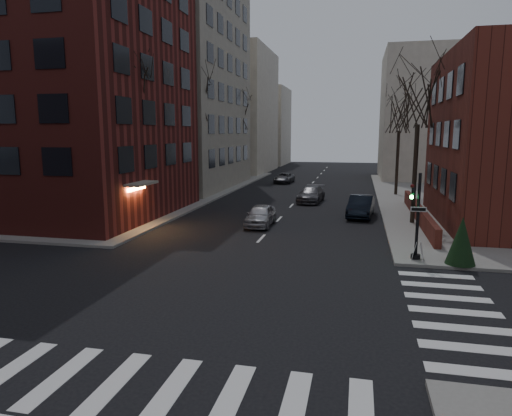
{
  "coord_description": "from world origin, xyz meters",
  "views": [
    {
      "loc": [
        5.25,
        -12.71,
        5.98
      ],
      "look_at": [
        0.03,
        10.54,
        2.0
      ],
      "focal_mm": 32.0,
      "sensor_mm": 36.0,
      "label": 1
    }
  ],
  "objects_px": {
    "streetlamp_far": "(247,146)",
    "parked_sedan": "(361,206)",
    "traffic_signal": "(416,222)",
    "car_lane_far": "(284,178)",
    "evergreen_shrub": "(462,241)",
    "sandwich_board": "(418,251)",
    "tree_right_a": "(419,99)",
    "car_lane_silver": "(261,215)",
    "tree_left_c": "(238,114)",
    "tree_left_b": "(196,98)",
    "tree_right_b": "(400,114)",
    "tree_left_a": "(130,91)",
    "car_lane_gray": "(311,194)",
    "streetlamp_near": "(187,154)"
  },
  "relations": [
    {
      "from": "streetlamp_far",
      "to": "parked_sedan",
      "type": "height_order",
      "value": "streetlamp_far"
    },
    {
      "from": "traffic_signal",
      "to": "car_lane_far",
      "type": "height_order",
      "value": "traffic_signal"
    },
    {
      "from": "car_lane_far",
      "to": "evergreen_shrub",
      "type": "bearing_deg",
      "value": -65.79
    },
    {
      "from": "sandwich_board",
      "to": "tree_right_a",
      "type": "bearing_deg",
      "value": 97.52
    },
    {
      "from": "car_lane_silver",
      "to": "tree_right_a",
      "type": "bearing_deg",
      "value": 14.32
    },
    {
      "from": "traffic_signal",
      "to": "tree_left_c",
      "type": "relative_size",
      "value": 0.41
    },
    {
      "from": "tree_left_b",
      "to": "tree_right_b",
      "type": "bearing_deg",
      "value": 18.82
    },
    {
      "from": "tree_right_a",
      "to": "parked_sedan",
      "type": "distance_m",
      "value": 8.26
    },
    {
      "from": "tree_right_a",
      "to": "tree_right_b",
      "type": "xyz_separation_m",
      "value": [
        0.0,
        14.0,
        -0.44
      ]
    },
    {
      "from": "tree_right_a",
      "to": "tree_left_b",
      "type": "bearing_deg",
      "value": 155.56
    },
    {
      "from": "streetlamp_far",
      "to": "car_lane_silver",
      "type": "bearing_deg",
      "value": -74.37
    },
    {
      "from": "tree_left_a",
      "to": "evergreen_shrub",
      "type": "xyz_separation_m",
      "value": [
        18.64,
        -5.5,
        -7.25
      ]
    },
    {
      "from": "car_lane_silver",
      "to": "car_lane_gray",
      "type": "relative_size",
      "value": 0.85
    },
    {
      "from": "tree_right_b",
      "to": "car_lane_silver",
      "type": "bearing_deg",
      "value": -120.27
    },
    {
      "from": "car_lane_silver",
      "to": "car_lane_gray",
      "type": "xyz_separation_m",
      "value": [
        2.14,
        10.78,
        -0.0
      ]
    },
    {
      "from": "traffic_signal",
      "to": "tree_left_a",
      "type": "bearing_deg",
      "value": 163.35
    },
    {
      "from": "tree_left_c",
      "to": "car_lane_silver",
      "type": "height_order",
      "value": "tree_left_c"
    },
    {
      "from": "car_lane_far",
      "to": "tree_left_b",
      "type": "bearing_deg",
      "value": -108.35
    },
    {
      "from": "tree_left_c",
      "to": "evergreen_shrub",
      "type": "distance_m",
      "value": 37.23
    },
    {
      "from": "tree_left_b",
      "to": "evergreen_shrub",
      "type": "xyz_separation_m",
      "value": [
        18.64,
        -17.5,
        -7.69
      ]
    },
    {
      "from": "tree_right_a",
      "to": "car_lane_far",
      "type": "height_order",
      "value": "tree_right_a"
    },
    {
      "from": "sandwich_board",
      "to": "tree_left_b",
      "type": "bearing_deg",
      "value": 146.62
    },
    {
      "from": "streetlamp_near",
      "to": "car_lane_far",
      "type": "xyz_separation_m",
      "value": [
        4.87,
        18.75,
        -3.64
      ]
    },
    {
      "from": "car_lane_gray",
      "to": "sandwich_board",
      "type": "height_order",
      "value": "car_lane_gray"
    },
    {
      "from": "tree_left_b",
      "to": "tree_left_c",
      "type": "xyz_separation_m",
      "value": [
        0.0,
        14.0,
        -0.88
      ]
    },
    {
      "from": "car_lane_gray",
      "to": "car_lane_far",
      "type": "xyz_separation_m",
      "value": [
        -4.67,
        14.43,
        -0.08
      ]
    },
    {
      "from": "streetlamp_near",
      "to": "parked_sedan",
      "type": "relative_size",
      "value": 1.36
    },
    {
      "from": "tree_right_b",
      "to": "traffic_signal",
      "type": "bearing_deg",
      "value": -92.15
    },
    {
      "from": "tree_left_c",
      "to": "parked_sedan",
      "type": "bearing_deg",
      "value": -54.18
    },
    {
      "from": "tree_right_a",
      "to": "tree_left_a",
      "type": "bearing_deg",
      "value": -167.2
    },
    {
      "from": "tree_left_b",
      "to": "parked_sedan",
      "type": "distance_m",
      "value": 17.5
    },
    {
      "from": "car_lane_silver",
      "to": "car_lane_far",
      "type": "distance_m",
      "value": 25.33
    },
    {
      "from": "traffic_signal",
      "to": "tree_left_b",
      "type": "xyz_separation_m",
      "value": [
        -16.74,
        17.01,
        7.0
      ]
    },
    {
      "from": "streetlamp_near",
      "to": "car_lane_far",
      "type": "height_order",
      "value": "streetlamp_near"
    },
    {
      "from": "tree_left_b",
      "to": "parked_sedan",
      "type": "bearing_deg",
      "value": -22.23
    },
    {
      "from": "parked_sedan",
      "to": "car_lane_far",
      "type": "bearing_deg",
      "value": 118.92
    },
    {
      "from": "parked_sedan",
      "to": "tree_right_b",
      "type": "bearing_deg",
      "value": 80.24
    },
    {
      "from": "car_lane_gray",
      "to": "sandwich_board",
      "type": "distance_m",
      "value": 18.7
    },
    {
      "from": "evergreen_shrub",
      "to": "sandwich_board",
      "type": "bearing_deg",
      "value": 167.56
    },
    {
      "from": "streetlamp_near",
      "to": "evergreen_shrub",
      "type": "distance_m",
      "value": 22.73
    },
    {
      "from": "traffic_signal",
      "to": "tree_left_a",
      "type": "relative_size",
      "value": 0.39
    },
    {
      "from": "car_lane_silver",
      "to": "sandwich_board",
      "type": "xyz_separation_m",
      "value": [
        8.89,
        -6.66,
        -0.12
      ]
    },
    {
      "from": "parked_sedan",
      "to": "evergreen_shrub",
      "type": "bearing_deg",
      "value": -64.03
    },
    {
      "from": "tree_left_a",
      "to": "evergreen_shrub",
      "type": "relative_size",
      "value": 4.78
    },
    {
      "from": "tree_left_c",
      "to": "tree_right_a",
      "type": "bearing_deg",
      "value": -51.34
    },
    {
      "from": "streetlamp_far",
      "to": "sandwich_board",
      "type": "height_order",
      "value": "streetlamp_far"
    },
    {
      "from": "tree_left_c",
      "to": "tree_left_a",
      "type": "bearing_deg",
      "value": -90.0
    },
    {
      "from": "car_lane_silver",
      "to": "sandwich_board",
      "type": "relative_size",
      "value": 4.86
    },
    {
      "from": "tree_right_a",
      "to": "car_lane_gray",
      "type": "distance_m",
      "value": 13.38
    },
    {
      "from": "evergreen_shrub",
      "to": "parked_sedan",
      "type": "bearing_deg",
      "value": 110.31
    }
  ]
}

